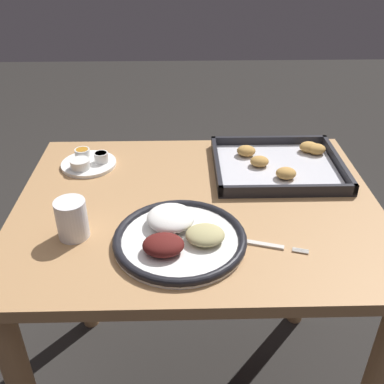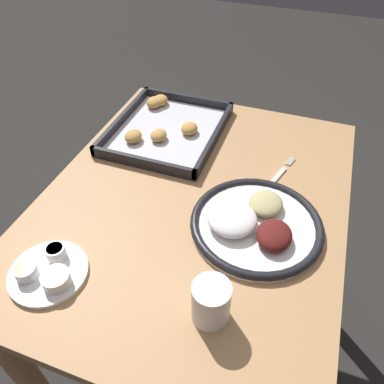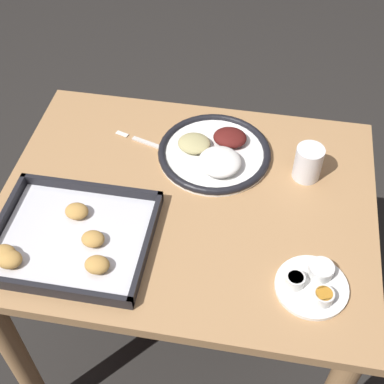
# 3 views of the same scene
# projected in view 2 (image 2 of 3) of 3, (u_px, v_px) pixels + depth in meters

# --- Properties ---
(ground_plane) EXTENTS (8.00, 8.00, 0.00)m
(ground_plane) POSITION_uv_depth(u_px,v_px,m) (193.00, 340.00, 1.44)
(ground_plane) COLOR #282623
(dining_table) EXTENTS (0.92, 0.72, 0.77)m
(dining_table) POSITION_uv_depth(u_px,v_px,m) (194.00, 237.00, 1.02)
(dining_table) COLOR #AD7F51
(dining_table) RESTS_ON ground_plane
(dinner_plate) EXTENTS (0.30, 0.30, 0.05)m
(dinner_plate) POSITION_uv_depth(u_px,v_px,m) (255.00, 223.00, 0.83)
(dinner_plate) COLOR white
(dinner_plate) RESTS_ON dining_table
(fork) EXTENTS (0.19, 0.07, 0.00)m
(fork) POSITION_uv_depth(u_px,v_px,m) (275.00, 179.00, 0.96)
(fork) COLOR silver
(fork) RESTS_ON dining_table
(saucer_plate) EXTENTS (0.16, 0.16, 0.04)m
(saucer_plate) POSITION_uv_depth(u_px,v_px,m) (48.00, 271.00, 0.74)
(saucer_plate) COLOR white
(saucer_plate) RESTS_ON dining_table
(baking_tray) EXTENTS (0.36, 0.30, 0.04)m
(baking_tray) POSITION_uv_depth(u_px,v_px,m) (165.00, 128.00, 1.11)
(baking_tray) COLOR black
(baking_tray) RESTS_ON dining_table
(drinking_cup) EXTENTS (0.07, 0.07, 0.09)m
(drinking_cup) POSITION_uv_depth(u_px,v_px,m) (211.00, 302.00, 0.65)
(drinking_cup) COLOR white
(drinking_cup) RESTS_ON dining_table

